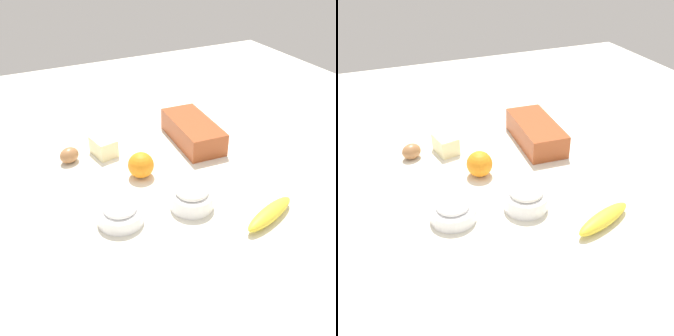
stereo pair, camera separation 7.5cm
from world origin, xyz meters
The scene contains 8 objects.
ground_plane centered at (0.00, 0.00, -0.01)m, with size 2.40×2.40×0.02m, color silver.
loaf_pan centered at (-0.18, 0.18, 0.04)m, with size 0.29×0.15×0.08m.
flour_bowl centered at (0.15, 0.00, 0.03)m, with size 0.12×0.12×0.07m.
sugar_bowl centered at (0.12, -0.20, 0.03)m, with size 0.12×0.12×0.06m.
banana centered at (0.29, 0.16, 0.02)m, with size 0.19×0.04×0.04m, color yellow.
orange_fruit centered at (-0.05, -0.07, 0.04)m, with size 0.08×0.08×0.08m, color orange.
butter_block centered at (-0.23, -0.13, 0.03)m, with size 0.09×0.06×0.06m, color #F4EDB2.
egg_near_butter centered at (-0.23, -0.25, 0.03)m, with size 0.05×0.05×0.07m, color #A56F43.
Camera 1 is at (0.87, -0.43, 0.68)m, focal length 40.74 mm.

